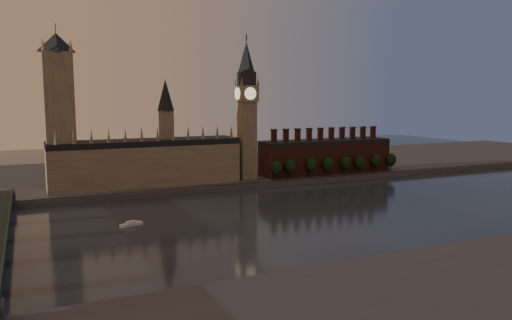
{
  "coord_description": "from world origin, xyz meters",
  "views": [
    {
      "loc": [
        -139.81,
        -232.16,
        65.94
      ],
      "look_at": [
        -7.55,
        55.0,
        25.55
      ],
      "focal_mm": 35.0,
      "sensor_mm": 36.0,
      "label": 1
    }
  ],
  "objects": [
    {
      "name": "embankment_tree_0",
      "position": [
        27.15,
        94.16,
        13.47
      ],
      "size": [
        8.6,
        8.6,
        14.88
      ],
      "color": "black",
      "rests_on": "north_bank"
    },
    {
      "name": "embankment_tree_3",
      "position": [
        72.27,
        94.13,
        13.47
      ],
      "size": [
        8.6,
        8.6,
        14.88
      ],
      "color": "black",
      "rests_on": "north_bank"
    },
    {
      "name": "ground",
      "position": [
        0.0,
        0.0,
        0.0
      ],
      "size": [
        900.0,
        900.0,
        0.0
      ],
      "primitive_type": "plane",
      "color": "black",
      "rests_on": "ground"
    },
    {
      "name": "big_ben",
      "position": [
        10.0,
        110.0,
        56.83
      ],
      "size": [
        15.0,
        15.0,
        107.0
      ],
      "color": "gray",
      "rests_on": "north_bank"
    },
    {
      "name": "embankment_tree_6",
      "position": [
        119.11,
        95.36,
        13.47
      ],
      "size": [
        8.6,
        8.6,
        14.88
      ],
      "color": "black",
      "rests_on": "north_bank"
    },
    {
      "name": "embankment_tree_4",
      "position": [
        88.83,
        94.38,
        13.47
      ],
      "size": [
        8.6,
        8.6,
        14.88
      ],
      "color": "black",
      "rests_on": "north_bank"
    },
    {
      "name": "north_bank",
      "position": [
        0.0,
        178.04,
        2.0
      ],
      "size": [
        900.0,
        182.0,
        4.0
      ],
      "color": "#414145",
      "rests_on": "ground"
    },
    {
      "name": "embankment_tree_1",
      "position": [
        39.37,
        94.8,
        13.47
      ],
      "size": [
        8.6,
        8.6,
        14.88
      ],
      "color": "black",
      "rests_on": "north_bank"
    },
    {
      "name": "embankment_tree_2",
      "position": [
        57.87,
        95.24,
        13.47
      ],
      "size": [
        8.6,
        8.6,
        14.88
      ],
      "color": "black",
      "rests_on": "north_bank"
    },
    {
      "name": "victoria_tower",
      "position": [
        -120.0,
        115.0,
        59.09
      ],
      "size": [
        24.0,
        24.0,
        108.0
      ],
      "color": "gray",
      "rests_on": "north_bank"
    },
    {
      "name": "embankment_tree_5",
      "position": [
        102.17,
        93.61,
        13.47
      ],
      "size": [
        8.6,
        8.6,
        14.88
      ],
      "color": "black",
      "rests_on": "north_bank"
    },
    {
      "name": "chimney_block",
      "position": [
        80.0,
        110.0,
        17.82
      ],
      "size": [
        110.0,
        25.0,
        37.0
      ],
      "color": "#4A231C",
      "rests_on": "north_bank"
    },
    {
      "name": "river_boat",
      "position": [
        -93.57,
        21.72,
        0.91
      ],
      "size": [
        12.36,
        7.27,
        2.38
      ],
      "rotation": [
        0.0,
        0.0,
        0.35
      ],
      "color": "silver",
      "rests_on": "ground"
    },
    {
      "name": "palace_of_westminster",
      "position": [
        -64.41,
        114.91,
        21.63
      ],
      "size": [
        130.0,
        30.3,
        74.0
      ],
      "color": "gray",
      "rests_on": "north_bank"
    },
    {
      "name": "embankment_tree_7",
      "position": [
        135.16,
        95.32,
        13.47
      ],
      "size": [
        8.6,
        8.6,
        14.88
      ],
      "color": "black",
      "rests_on": "north_bank"
    }
  ]
}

